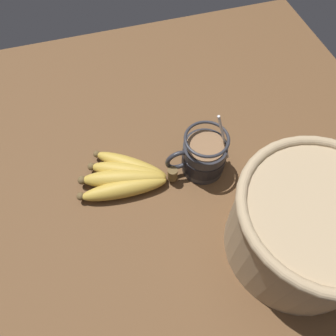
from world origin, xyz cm
name	(u,v)px	position (x,y,z in cm)	size (l,w,h in cm)	color
table	(172,184)	(0.00, 0.00, 1.41)	(105.34, 105.34, 2.83)	brown
coffee_mug	(203,156)	(-6.87, -1.42, 6.95)	(13.93, 8.87, 15.76)	#28282D
banana_bunch	(126,177)	(8.91, -2.59, 4.65)	(19.81, 13.11, 4.19)	brown
woven_basket	(308,226)	(-17.00, 19.00, 11.47)	(25.78, 25.78, 16.46)	tan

